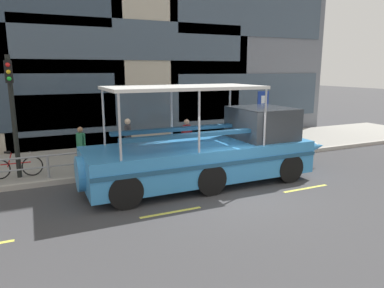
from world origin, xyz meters
The scene contains 13 objects.
ground_plane centered at (0.00, 0.00, 0.00)m, with size 120.00×120.00×0.00m, color #3D3D3F.
sidewalk centered at (0.00, 5.60, 0.09)m, with size 32.00×4.80×0.18m, color #99968E.
curb_edge centered at (0.00, 3.11, 0.09)m, with size 32.00×0.18×0.18m, color #B2ADA3.
lane_centreline centered at (0.00, -0.80, 0.00)m, with size 25.80×0.12×0.01m.
curb_guardrail centered at (-1.02, 3.45, 0.73)m, with size 12.12×0.09×0.82m.
traffic_light_pole centered at (-6.24, 3.89, 2.71)m, with size 0.24×0.46×4.18m.
parking_sign centered at (3.99, 3.98, 2.04)m, with size 0.60×0.12×2.73m.
leaned_bicycle centered at (-6.33, 3.93, 0.56)m, with size 1.74×0.46×0.96m.
duck_tour_boat centered at (0.01, 1.18, 1.08)m, with size 9.69×2.65×3.36m.
pedestrian_near_bow centered at (2.82, 4.27, 1.14)m, with size 0.46×0.22×1.60m.
pedestrian_mid_left centered at (0.29, 4.22, 1.17)m, with size 0.46×0.26×1.63m.
pedestrian_mid_right centered at (-2.17, 4.56, 1.24)m, with size 0.33×0.45×1.76m.
pedestrian_near_stern centered at (-4.04, 4.47, 1.12)m, with size 0.31×0.37×1.56m.
Camera 1 is at (-5.70, -9.36, 3.88)m, focal length 32.99 mm.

